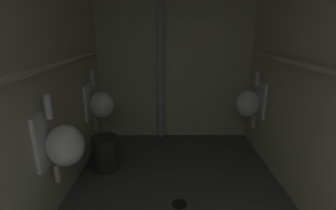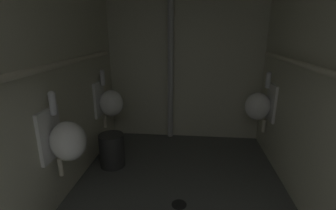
{
  "view_description": "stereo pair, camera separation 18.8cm",
  "coord_description": "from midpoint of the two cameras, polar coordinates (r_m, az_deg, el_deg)",
  "views": [
    {
      "loc": [
        -0.09,
        -0.03,
        1.53
      ],
      "look_at": [
        -0.1,
        1.96,
        0.92
      ],
      "focal_mm": 26.08,
      "sensor_mm": 36.0,
      "label": 1
    },
    {
      "loc": [
        0.1,
        -0.03,
        1.53
      ],
      "look_at": [
        -0.1,
        1.96,
        0.92
      ],
      "focal_mm": 26.08,
      "sensor_mm": 36.0,
      "label": 2
    }
  ],
  "objects": [
    {
      "name": "supply_pipe_left",
      "position": [
        2.03,
        -24.89,
        7.73
      ],
      "size": [
        0.06,
        2.75,
        0.06
      ],
      "color": "beige"
    },
    {
      "name": "floor_drain",
      "position": [
        2.42,
        5.0,
        -22.25
      ],
      "size": [
        0.14,
        0.14,
        0.01
      ],
      "primitive_type": "cylinder",
      "color": "black",
      "rests_on": "ground"
    },
    {
      "name": "supply_pipe_right",
      "position": [
        2.02,
        35.82,
        6.08
      ],
      "size": [
        0.06,
        2.85,
        0.06
      ],
      "color": "beige"
    },
    {
      "name": "wall_left",
      "position": [
        2.08,
        -26.88,
        6.34
      ],
      "size": [
        0.06,
        3.52,
        2.42
      ],
      "primitive_type": "cube",
      "color": "beige",
      "rests_on": "ground"
    },
    {
      "name": "urinal_left_mid",
      "position": [
        2.17,
        -20.6,
        -7.69
      ],
      "size": [
        0.32,
        0.3,
        0.76
      ],
      "color": "white"
    },
    {
      "name": "urinal_right_mid",
      "position": [
        3.18,
        22.24,
        -0.11
      ],
      "size": [
        0.32,
        0.3,
        0.76
      ],
      "color": "white"
    },
    {
      "name": "waste_bin",
      "position": [
        2.94,
        -11.19,
        -10.4
      ],
      "size": [
        0.29,
        0.29,
        0.39
      ],
      "primitive_type": "cylinder",
      "color": "#2D2D2D",
      "rests_on": "ground"
    },
    {
      "name": "wall_back",
      "position": [
        3.47,
        5.63,
        11.59
      ],
      "size": [
        2.27,
        0.06,
        2.42
      ],
      "primitive_type": "cube",
      "color": "beige",
      "rests_on": "ground"
    },
    {
      "name": "urinal_left_far",
      "position": [
        3.14,
        -11.87,
        0.61
      ],
      "size": [
        0.32,
        0.3,
        0.76
      ],
      "color": "white"
    },
    {
      "name": "standpipe_back_wall",
      "position": [
        3.37,
        2.19,
        11.49
      ],
      "size": [
        0.08,
        0.08,
        2.37
      ],
      "primitive_type": "cylinder",
      "color": "#B2B2B2",
      "rests_on": "ground"
    }
  ]
}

